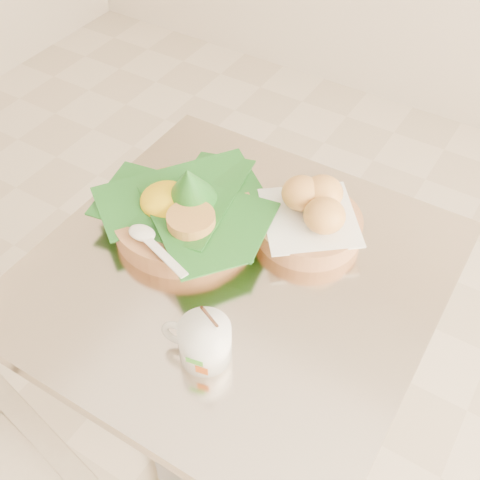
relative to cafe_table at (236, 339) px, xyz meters
The scene contains 5 objects.
floor 0.56m from the cafe_table, behind, with size 3.60×3.60×0.00m, color beige.
cafe_table is the anchor object (origin of this frame).
rice_basket 0.30m from the cafe_table, 164.11° to the left, with size 0.33×0.33×0.17m.
bread_basket 0.31m from the cafe_table, 66.56° to the left, with size 0.24×0.24×0.10m.
coffee_mug 0.32m from the cafe_table, 73.36° to the right, with size 0.11×0.09×0.14m.
Camera 1 is at (0.56, -0.59, 1.57)m, focal length 45.00 mm.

